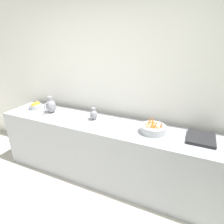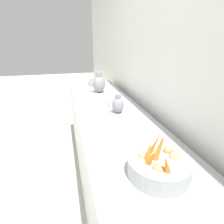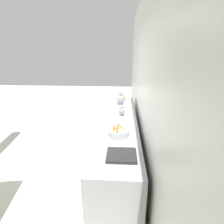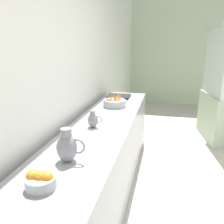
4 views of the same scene
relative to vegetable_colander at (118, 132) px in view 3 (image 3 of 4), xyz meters
The scene contains 8 objects.
ground_plane 1.93m from the vegetable_colander, 24.92° to the right, with size 15.08×15.08×0.00m, color #B7B2A5.
tile_wall_left 0.72m from the vegetable_colander, 160.32° to the right, with size 0.10×8.17×3.00m, color white.
prep_counter 0.81m from the vegetable_colander, 88.72° to the right, with size 0.63×3.17×0.88m, color #9EA0A5.
vegetable_colander is the anchor object (origin of this frame).
orange_bowl 1.92m from the vegetable_colander, 90.88° to the right, with size 0.19×0.19×0.11m.
metal_pitcher_tall 1.57m from the vegetable_colander, 90.10° to the right, with size 0.21×0.15×0.25m.
metal_pitcher_short 0.85m from the vegetable_colander, 92.55° to the right, with size 0.15×0.10×0.18m.
counter_sink_basin 0.54m from the vegetable_colander, 95.51° to the left, with size 0.34×0.30×0.04m, color #232326.
Camera 3 is at (-1.59, 3.03, 2.02)m, focal length 28.93 mm.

